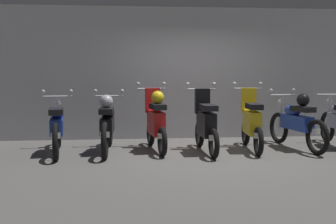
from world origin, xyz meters
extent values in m
plane|color=#565451|center=(0.00, 0.00, 0.00)|extent=(80.00, 80.00, 0.00)
cube|color=#ADADB2|center=(0.00, 2.17, 1.45)|extent=(16.00, 0.30, 2.90)
torus|color=black|center=(-2.81, 1.15, 0.33)|extent=(0.17, 0.66, 0.65)
torus|color=black|center=(-2.64, -0.14, 0.33)|extent=(0.17, 0.66, 0.65)
cube|color=#1E389E|center=(-2.73, 0.50, 0.52)|extent=(0.32, 0.85, 0.28)
ellipsoid|color=#1E389E|center=(-2.75, 0.66, 0.73)|extent=(0.31, 0.47, 0.22)
cube|color=black|center=(-2.70, 0.32, 0.80)|extent=(0.30, 0.55, 0.10)
cylinder|color=#B7BABF|center=(-2.80, 1.04, 1.02)|extent=(0.56, 0.11, 0.04)
sphere|color=#B7BABF|center=(-3.05, 1.01, 1.12)|extent=(0.07, 0.07, 0.07)
sphere|color=#B7BABF|center=(-2.54, 1.08, 1.12)|extent=(0.07, 0.07, 0.07)
cylinder|color=#B7BABF|center=(-2.80, 1.09, 0.65)|extent=(0.08, 0.17, 0.65)
sphere|color=silver|center=(-2.80, 1.09, 0.87)|extent=(0.12, 0.12, 0.12)
cube|color=white|center=(-2.65, -0.12, 0.43)|extent=(0.16, 0.03, 0.10)
torus|color=black|center=(-1.80, 1.19, 0.33)|extent=(0.10, 0.65, 0.65)
torus|color=black|center=(-1.83, -0.11, 0.33)|extent=(0.10, 0.65, 0.65)
cube|color=black|center=(-1.82, 0.54, 0.52)|extent=(0.24, 0.84, 0.28)
ellipsoid|color=black|center=(-1.81, 0.69, 0.73)|extent=(0.27, 0.45, 0.22)
cube|color=black|center=(-1.82, 0.36, 0.80)|extent=(0.25, 0.52, 0.10)
cylinder|color=#B7BABF|center=(-1.81, 1.08, 1.02)|extent=(0.56, 0.05, 0.04)
sphere|color=#B7BABF|center=(-2.07, 1.09, 1.12)|extent=(0.07, 0.07, 0.07)
sphere|color=#B7BABF|center=(-1.55, 1.08, 1.12)|extent=(0.07, 0.07, 0.07)
cylinder|color=#B7BABF|center=(-1.81, 1.14, 0.65)|extent=(0.06, 0.16, 0.65)
sphere|color=silver|center=(-1.81, 1.14, 0.87)|extent=(0.12, 0.12, 0.12)
cube|color=white|center=(-1.83, -0.09, 0.43)|extent=(0.16, 0.02, 0.10)
sphere|color=#9EA0A8|center=(-1.82, 0.36, 0.97)|extent=(0.24, 0.24, 0.24)
torus|color=black|center=(-0.98, 1.18, 0.27)|extent=(0.16, 0.54, 0.53)
torus|color=black|center=(-0.84, 0.04, 0.27)|extent=(0.16, 0.54, 0.53)
cube|color=red|center=(-0.91, 0.61, 0.54)|extent=(0.31, 0.76, 0.44)
cube|color=red|center=(-0.95, 0.95, 0.94)|extent=(0.29, 0.15, 0.48)
cube|color=black|center=(-0.89, 0.45, 0.85)|extent=(0.30, 0.55, 0.10)
cylinder|color=#B7BABF|center=(-0.97, 1.09, 1.16)|extent=(0.56, 0.11, 0.04)
sphere|color=#B7BABF|center=(-1.23, 1.06, 1.26)|extent=(0.07, 0.07, 0.07)
sphere|color=#B7BABF|center=(-0.71, 1.12, 1.26)|extent=(0.07, 0.07, 0.07)
cylinder|color=#B7BABF|center=(-0.98, 1.13, 0.69)|extent=(0.07, 0.15, 0.85)
sphere|color=silver|center=(-0.98, 1.13, 1.01)|extent=(0.12, 0.12, 0.12)
cube|color=white|center=(-0.84, 0.06, 0.36)|extent=(0.16, 0.03, 0.10)
sphere|color=gold|center=(-0.89, 0.45, 1.02)|extent=(0.24, 0.24, 0.24)
torus|color=black|center=(-0.03, 0.90, 0.27)|extent=(0.11, 0.53, 0.53)
torus|color=black|center=(0.03, -0.25, 0.27)|extent=(0.11, 0.53, 0.53)
cube|color=black|center=(0.00, 0.33, 0.54)|extent=(0.25, 0.74, 0.44)
cube|color=black|center=(-0.02, 0.67, 0.94)|extent=(0.29, 0.13, 0.48)
cube|color=black|center=(0.01, 0.17, 0.85)|extent=(0.26, 0.53, 0.10)
cylinder|color=#B7BABF|center=(-0.02, 0.81, 1.16)|extent=(0.56, 0.06, 0.04)
sphere|color=#B7BABF|center=(-0.28, 0.80, 1.26)|extent=(0.07, 0.07, 0.07)
sphere|color=#B7BABF|center=(0.24, 0.82, 1.26)|extent=(0.07, 0.07, 0.07)
cylinder|color=#B7BABF|center=(-0.02, 0.86, 0.69)|extent=(0.06, 0.15, 0.85)
sphere|color=silver|center=(-0.02, 0.86, 1.01)|extent=(0.12, 0.12, 0.12)
cube|color=white|center=(0.02, -0.22, 0.36)|extent=(0.16, 0.02, 0.10)
torus|color=black|center=(0.96, 1.06, 0.27)|extent=(0.13, 0.54, 0.53)
torus|color=black|center=(0.86, -0.09, 0.27)|extent=(0.13, 0.54, 0.53)
cube|color=gold|center=(0.91, 0.49, 0.54)|extent=(0.28, 0.75, 0.44)
cube|color=gold|center=(0.94, 0.83, 0.94)|extent=(0.29, 0.14, 0.48)
cube|color=black|center=(0.90, 0.33, 0.85)|extent=(0.28, 0.54, 0.10)
cylinder|color=#B7BABF|center=(0.95, 0.97, 1.16)|extent=(0.56, 0.08, 0.04)
sphere|color=#B7BABF|center=(0.69, 0.99, 1.26)|extent=(0.07, 0.07, 0.07)
sphere|color=#B7BABF|center=(1.21, 0.95, 1.26)|extent=(0.07, 0.07, 0.07)
cylinder|color=#B7BABF|center=(0.95, 1.01, 0.69)|extent=(0.07, 0.15, 0.85)
sphere|color=silver|center=(0.95, 1.01, 1.01)|extent=(0.12, 0.12, 0.12)
cube|color=white|center=(0.86, -0.06, 0.36)|extent=(0.16, 0.03, 0.10)
torus|color=black|center=(1.70, 1.19, 0.33)|extent=(0.21, 0.66, 0.65)
torus|color=black|center=(1.94, -0.09, 0.33)|extent=(0.21, 0.66, 0.65)
cube|color=#1E389E|center=(1.82, 0.55, 0.52)|extent=(0.37, 0.86, 0.28)
ellipsoid|color=#1E389E|center=(1.79, 0.70, 0.73)|extent=(0.34, 0.48, 0.22)
cube|color=black|center=(1.85, 0.37, 0.80)|extent=(0.33, 0.56, 0.10)
cylinder|color=#B7BABF|center=(1.72, 1.08, 1.02)|extent=(0.56, 0.14, 0.04)
sphere|color=#B7BABF|center=(1.46, 1.04, 1.12)|extent=(0.07, 0.07, 0.07)
sphere|color=#B7BABF|center=(1.97, 1.13, 1.12)|extent=(0.07, 0.07, 0.07)
cylinder|color=#B7BABF|center=(1.71, 1.13, 0.65)|extent=(0.08, 0.17, 0.65)
sphere|color=silver|center=(1.71, 1.13, 0.87)|extent=(0.12, 0.12, 0.12)
cube|color=white|center=(1.93, -0.07, 0.43)|extent=(0.16, 0.04, 0.10)
sphere|color=black|center=(1.85, 0.37, 0.97)|extent=(0.24, 0.24, 0.24)
torus|color=black|center=(2.77, 1.23, 0.33)|extent=(0.14, 0.65, 0.65)
cylinder|color=#B7BABF|center=(2.77, 1.13, 1.02)|extent=(0.56, 0.08, 0.04)
cylinder|color=#B7BABF|center=(2.77, 1.18, 0.65)|extent=(0.07, 0.16, 0.65)
sphere|color=silver|center=(2.77, 1.18, 0.87)|extent=(0.12, 0.12, 0.12)
camera|label=1|loc=(-1.43, -7.21, 1.51)|focal=44.76mm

